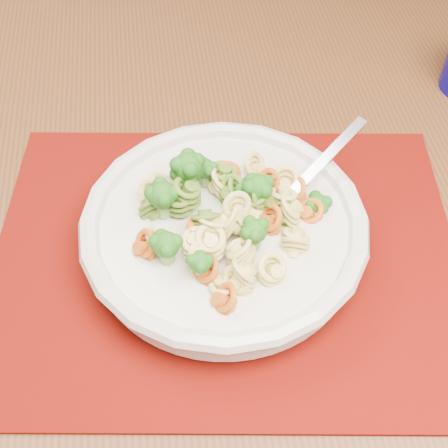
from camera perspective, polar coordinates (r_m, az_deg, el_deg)
name	(u,v)px	position (r m, az deg, el deg)	size (l,w,h in m)	color
dining_table	(167,220)	(0.80, -5.21, 0.33)	(1.52, 1.13, 0.77)	#5A2D19
placemat	(226,257)	(0.63, 0.17, -3.03)	(0.47, 0.36, 0.00)	#510703
pasta_bowl	(224,230)	(0.61, 0.00, -0.52)	(0.28, 0.28, 0.05)	beige
pasta_broccoli_heap	(224,220)	(0.60, 0.00, 0.37)	(0.24, 0.24, 0.06)	#E7D972
fork	(271,215)	(0.60, 4.32, 0.86)	(0.19, 0.02, 0.01)	silver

